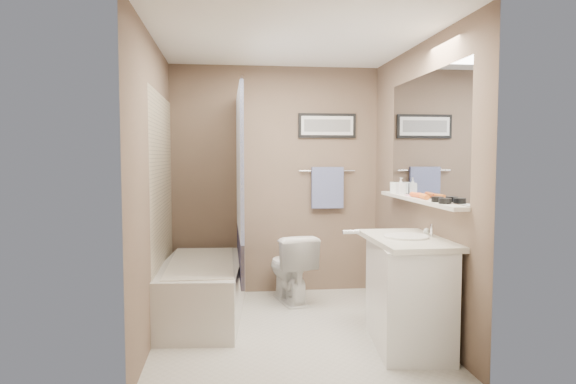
{
  "coord_description": "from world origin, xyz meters",
  "views": [
    {
      "loc": [
        -0.52,
        -4.18,
        1.45
      ],
      "look_at": [
        0.0,
        0.15,
        1.15
      ],
      "focal_mm": 32.0,
      "sensor_mm": 36.0,
      "label": 1
    }
  ],
  "objects": [
    {
      "name": "shelf",
      "position": [
        1.04,
        -0.15,
        1.1
      ],
      "size": [
        0.12,
        1.6,
        0.03
      ],
      "primitive_type": "cube",
      "color": "silver",
      "rests_on": "wall_right"
    },
    {
      "name": "towel",
      "position": [
        0.55,
        1.2,
        1.12
      ],
      "size": [
        0.34,
        0.05,
        0.44
      ],
      "primitive_type": "cube",
      "color": "#8794C5",
      "rests_on": "towel_bar"
    },
    {
      "name": "candle_bowl_far",
      "position": [
        1.04,
        -0.55,
        1.14
      ],
      "size": [
        0.09,
        0.09,
        0.04
      ],
      "primitive_type": "cylinder",
      "color": "black",
      "rests_on": "shelf"
    },
    {
      "name": "curtain_lower",
      "position": [
        -0.4,
        0.5,
        0.58
      ],
      "size": [
        0.03,
        1.45,
        0.36
      ],
      "primitive_type": "cube",
      "color": "#2A2749",
      "rests_on": "curtain_rod"
    },
    {
      "name": "toilet",
      "position": [
        0.11,
        0.85,
        0.34
      ],
      "size": [
        0.52,
        0.74,
        0.69
      ],
      "primitive_type": "imported",
      "rotation": [
        0.0,
        0.0,
        3.35
      ],
      "color": "white",
      "rests_on": "ground"
    },
    {
      "name": "pink_comb",
      "position": [
        1.04,
        0.03,
        1.12
      ],
      "size": [
        0.03,
        0.16,
        0.01
      ],
      "primitive_type": "cube",
      "rotation": [
        0.0,
        0.0,
        0.03
      ],
      "color": "pink",
      "rests_on": "shelf"
    },
    {
      "name": "art_mat",
      "position": [
        0.55,
        1.22,
        1.78
      ],
      "size": [
        0.56,
        0.0,
        0.2
      ],
      "primitive_type": "cube",
      "color": "white",
      "rests_on": "art_frame"
    },
    {
      "name": "ground",
      "position": [
        0.0,
        0.0,
        0.0
      ],
      "size": [
        2.5,
        2.5,
        0.0
      ],
      "primitive_type": "plane",
      "color": "beige",
      "rests_on": "ground"
    },
    {
      "name": "wall_right",
      "position": [
        1.08,
        0.0,
        1.2
      ],
      "size": [
        0.04,
        2.5,
        2.4
      ],
      "primitive_type": "cube",
      "color": "brown",
      "rests_on": "ground"
    },
    {
      "name": "faucet_spout",
      "position": [
        1.03,
        -0.47,
        0.89
      ],
      "size": [
        0.02,
        0.02,
        0.1
      ],
      "primitive_type": "cylinder",
      "color": "white",
      "rests_on": "countertop"
    },
    {
      "name": "door_handle",
      "position": [
        0.22,
        -1.19,
        1.0
      ],
      "size": [
        0.1,
        0.02,
        0.02
      ],
      "primitive_type": "cylinder",
      "rotation": [
        0.0,
        1.57,
        0.0
      ],
      "color": "silver",
      "rests_on": "door"
    },
    {
      "name": "wall_front",
      "position": [
        0.0,
        -1.23,
        1.2
      ],
      "size": [
        2.2,
        0.04,
        2.4
      ],
      "primitive_type": "cube",
      "color": "brown",
      "rests_on": "ground"
    },
    {
      "name": "hair_brush_back",
      "position": [
        1.04,
        -0.15,
        1.14
      ],
      "size": [
        0.06,
        0.22,
        0.04
      ],
      "primitive_type": "cylinder",
      "rotation": [
        1.57,
        0.0,
        0.1
      ],
      "color": "#EB5821",
      "rests_on": "shelf"
    },
    {
      "name": "bathtub",
      "position": [
        -0.75,
        0.43,
        0.25
      ],
      "size": [
        0.83,
        1.56,
        0.5
      ],
      "primitive_type": "cube",
      "rotation": [
        0.0,
        0.0,
        -0.09
      ],
      "color": "silver",
      "rests_on": "ground"
    },
    {
      "name": "faucet_knob",
      "position": [
        1.03,
        -0.37,
        0.87
      ],
      "size": [
        0.05,
        0.05,
        0.05
      ],
      "primitive_type": "sphere",
      "color": "silver",
      "rests_on": "countertop"
    },
    {
      "name": "tub_rim",
      "position": [
        -0.75,
        0.43,
        0.5
      ],
      "size": [
        0.56,
        1.36,
        0.02
      ],
      "primitive_type": "cube",
      "color": "silver",
      "rests_on": "bathtub"
    },
    {
      "name": "glass_jar",
      "position": [
        1.04,
        0.44,
        1.17
      ],
      "size": [
        0.08,
        0.08,
        0.1
      ],
      "primitive_type": "cylinder",
      "color": "silver",
      "rests_on": "shelf"
    },
    {
      "name": "curtain_rod",
      "position": [
        -0.4,
        0.5,
        2.05
      ],
      "size": [
        0.02,
        1.55,
        0.02
      ],
      "primitive_type": "cylinder",
      "rotation": [
        1.57,
        0.0,
        0.0
      ],
      "color": "silver",
      "rests_on": "wall_left"
    },
    {
      "name": "candle_bowl_near",
      "position": [
        1.04,
        -0.68,
        1.14
      ],
      "size": [
        0.09,
        0.09,
        0.04
      ],
      "primitive_type": "cylinder",
      "color": "black",
      "rests_on": "shelf"
    },
    {
      "name": "countertop",
      "position": [
        0.84,
        -0.47,
        0.82
      ],
      "size": [
        0.54,
        0.96,
        0.04
      ],
      "primitive_type": "cube",
      "color": "beige",
      "rests_on": "vanity"
    },
    {
      "name": "sink_basin",
      "position": [
        0.83,
        -0.47,
        0.85
      ],
      "size": [
        0.34,
        0.34,
        0.01
      ],
      "primitive_type": "cylinder",
      "color": "silver",
      "rests_on": "countertop"
    },
    {
      "name": "ceiling",
      "position": [
        0.0,
        0.0,
        2.38
      ],
      "size": [
        2.2,
        2.5,
        0.04
      ],
      "primitive_type": "cube",
      "color": "white",
      "rests_on": "wall_back"
    },
    {
      "name": "wall_left",
      "position": [
        -1.08,
        0.0,
        1.2
      ],
      "size": [
        0.04,
        2.5,
        2.4
      ],
      "primitive_type": "cube",
      "color": "brown",
      "rests_on": "ground"
    },
    {
      "name": "art_frame",
      "position": [
        0.55,
        1.23,
        1.78
      ],
      "size": [
        0.62,
        0.02,
        0.26
      ],
      "primitive_type": "cube",
      "color": "black",
      "rests_on": "wall_back"
    },
    {
      "name": "art_image",
      "position": [
        0.55,
        1.22,
        1.78
      ],
      "size": [
        0.5,
        0.0,
        0.13
      ],
      "primitive_type": "cube",
      "color": "#595959",
      "rests_on": "art_mat"
    },
    {
      "name": "door",
      "position": [
        0.55,
        -1.24,
        1.0
      ],
      "size": [
        0.8,
        0.02,
        2.0
      ],
      "primitive_type": "cube",
      "color": "silver",
      "rests_on": "wall_front"
    },
    {
      "name": "wall_back",
      "position": [
        0.0,
        1.23,
        1.2
      ],
      "size": [
        2.2,
        0.04,
        2.4
      ],
      "primitive_type": "cube",
      "color": "brown",
      "rests_on": "ground"
    },
    {
      "name": "hair_brush_front",
      "position": [
        1.04,
        -0.27,
        1.14
      ],
      "size": [
        0.07,
        0.22,
        0.04
      ],
      "primitive_type": "cylinder",
      "rotation": [
        1.57,
        0.0,
        -0.12
      ],
      "color": "orange",
      "rests_on": "shelf"
    },
    {
      "name": "vanity",
      "position": [
        0.85,
        -0.47,
        0.4
      ],
      "size": [
        0.6,
        0.95,
        0.8
      ],
      "primitive_type": "cube",
      "rotation": [
        0.0,
        0.0,
        -0.11
      ],
      "color": "white",
      "rests_on": "ground"
    },
    {
      "name": "mirror",
      "position": [
        1.09,
        -0.15,
        1.62
      ],
      "size": [
        0.02,
        1.6,
        1.0
      ],
      "primitive_type": "cube",
      "color": "silver",
      "rests_on": "wall_right"
    },
    {
      "name": "curtain_upper",
      "position": [
        -0.4,
        0.5,
        1.4
      ],
      "size": [
        0.03,
        1.45,
        1.28
      ],
      "primitive_type": "cube",
      "color": "white",
      "rests_on": "curtain_rod"
    },
    {
      "name": "soap_bottle",
      "position": [
        1.04,
        0.26,
        1.19
      ],
      "size": [
        0.07,
        0.08,
        0.15
      ],
      "primitive_type": "imported",
      "rotation": [
        0.0,
        0.0,
        0.13
      ],
      "color": "#999999",
      "rests_on": "shelf"
    },
    {
      "name": "tile_surround",
      "position": [
        -1.09,
        0.5,
        1.0
      ],
      "size": [
        0.02,
        1.55,
        2.0
      ],
      "primitive_type": "cube",
      "color": "beige",
      "rests_on": "wall_left"
    },
    {
      "name": "towel_bar",
      "position": [
        0.55,
        1.22,
        1.3
      ],
      "size": [
        0.6,
        0.02,
        0.02
      ],
      "primitive_type": "cylinder",
      "rotation": [
        0.0,
        1.57,
        0.0
      ],
      "color": "silver",
      "rests_on": "wall_back"
    }
  ]
}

